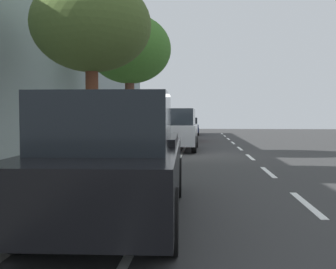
# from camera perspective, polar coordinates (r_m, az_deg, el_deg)

# --- Properties ---
(ground) EXTENTS (68.78, 68.78, 0.00)m
(ground) POSITION_cam_1_polar(r_m,az_deg,el_deg) (16.49, 3.01, -3.02)
(ground) COLOR #343434
(sidewalk) EXTENTS (3.55, 42.99, 0.12)m
(sidewalk) POSITION_cam_1_polar(r_m,az_deg,el_deg) (16.99, -9.40, -2.68)
(sidewalk) COLOR #B4AA9A
(sidewalk) RESTS_ON ground
(curb_edge) EXTENTS (0.16, 42.99, 0.12)m
(curb_edge) POSITION_cam_1_polar(r_m,az_deg,el_deg) (16.63, -3.18, -2.76)
(curb_edge) COLOR gray
(curb_edge) RESTS_ON ground
(lane_stripe_centre) EXTENTS (0.14, 40.00, 0.01)m
(lane_stripe_centre) POSITION_cam_1_polar(r_m,az_deg,el_deg) (18.07, 11.06, -2.55)
(lane_stripe_centre) COLOR white
(lane_stripe_centre) RESTS_ON ground
(lane_stripe_bike_edge) EXTENTS (0.12, 42.99, 0.01)m
(lane_stripe_bike_edge) POSITION_cam_1_polar(r_m,az_deg,el_deg) (16.50, 1.89, -3.00)
(lane_stripe_bike_edge) COLOR white
(lane_stripe_bike_edge) RESTS_ON ground
(building_facade) EXTENTS (0.50, 42.99, 5.78)m
(building_facade) POSITION_cam_1_polar(r_m,az_deg,el_deg) (17.57, -15.93, 6.66)
(building_facade) COLOR gray
(building_facade) RESTS_ON ground
(parked_sedan_dark_blue_nearest) EXTENTS (1.91, 4.43, 1.52)m
(parked_sedan_dark_blue_nearest) POSITION_cam_1_polar(r_m,az_deg,el_deg) (34.18, 2.96, 1.20)
(parked_sedan_dark_blue_nearest) COLOR navy
(parked_sedan_dark_blue_nearest) RESTS_ON ground
(parked_sedan_red_second) EXTENTS (1.95, 4.45, 1.52)m
(parked_sedan_red_second) POSITION_cam_1_polar(r_m,az_deg,el_deg) (25.95, 2.15, 0.73)
(parked_sedan_red_second) COLOR maroon
(parked_sedan_red_second) RESTS_ON ground
(parked_suv_silver_mid) EXTENTS (2.02, 4.73, 1.99)m
(parked_suv_silver_mid) POSITION_cam_1_polar(r_m,az_deg,el_deg) (18.87, 1.30, 0.82)
(parked_suv_silver_mid) COLOR #B7BABF
(parked_suv_silver_mid) RESTS_ON ground
(parked_pickup_black_far) EXTENTS (2.18, 5.37, 1.95)m
(parked_pickup_black_far) POSITION_cam_1_polar(r_m,az_deg,el_deg) (6.23, -7.57, -4.14)
(parked_pickup_black_far) COLOR black
(parked_pickup_black_far) RESTS_ON ground
(bicycle_at_curb) EXTENTS (1.72, 0.56, 0.77)m
(bicycle_at_curb) POSITION_cam_1_polar(r_m,az_deg,el_deg) (13.06, -3.33, -2.84)
(bicycle_at_curb) COLOR black
(bicycle_at_curb) RESTS_ON ground
(cyclist_with_backpack) EXTENTS (0.43, 0.62, 1.74)m
(cyclist_with_backpack) POSITION_cam_1_polar(r_m,az_deg,el_deg) (13.49, -4.01, 0.24)
(cyclist_with_backpack) COLOR #C6B284
(cyclist_with_backpack) RESTS_ON ground
(street_tree_near_cyclist) EXTENTS (3.67, 3.67, 6.00)m
(street_tree_near_cyclist) POSITION_cam_1_polar(r_m,az_deg,el_deg) (17.73, -5.63, 12.17)
(street_tree_near_cyclist) COLOR brown
(street_tree_near_cyclist) RESTS_ON sidewalk
(street_tree_mid_block) EXTENTS (3.46, 3.46, 5.48)m
(street_tree_mid_block) POSITION_cam_1_polar(r_m,az_deg,el_deg) (11.89, -11.10, 15.20)
(street_tree_mid_block) COLOR brown
(street_tree_mid_block) RESTS_ON sidewalk
(fire_hydrant) EXTENTS (0.22, 0.22, 0.84)m
(fire_hydrant) POSITION_cam_1_polar(r_m,az_deg,el_deg) (20.70, -2.79, -0.34)
(fire_hydrant) COLOR red
(fire_hydrant) RESTS_ON sidewalk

